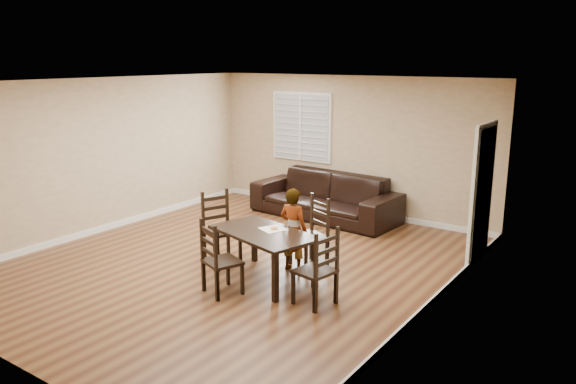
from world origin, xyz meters
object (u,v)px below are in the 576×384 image
at_px(chair_right, 322,272).
at_px(donut, 274,228).
at_px(child, 293,230).
at_px(chair_left, 218,228).
at_px(dining_table, 264,238).
at_px(chair_far, 214,262).
at_px(sofa, 325,196).
at_px(chair_near, 316,234).

relative_size(chair_right, donut, 9.72).
distance_m(chair_right, child, 1.28).
height_order(child, donut, child).
relative_size(chair_right, child, 0.82).
xyz_separation_m(chair_left, donut, (1.18, -0.15, 0.25)).
xyz_separation_m(dining_table, donut, (0.06, 0.16, 0.11)).
height_order(chair_far, sofa, chair_far).
bearing_deg(child, chair_far, 75.29).
height_order(chair_left, child, child).
height_order(chair_near, sofa, chair_near).
bearing_deg(chair_near, dining_table, -83.36).
xyz_separation_m(dining_table, child, (0.14, 0.53, 0.00)).
relative_size(chair_far, chair_left, 0.95).
bearing_deg(chair_near, child, -84.63).
distance_m(chair_near, donut, 0.84).
relative_size(dining_table, chair_left, 1.57).
bearing_deg(chair_left, chair_far, -119.20).
distance_m(dining_table, chair_far, 0.82).
relative_size(chair_near, chair_left, 0.99).
height_order(chair_near, chair_right, chair_near).
bearing_deg(chair_left, chair_right, -83.72).
distance_m(dining_table, chair_right, 1.17).
xyz_separation_m(dining_table, chair_right, (1.12, -0.28, -0.16)).
relative_size(chair_near, donut, 10.04).
bearing_deg(sofa, chair_left, -89.11).
height_order(dining_table, chair_left, chair_left).
bearing_deg(chair_left, child, -59.07).
bearing_deg(chair_near, chair_right, -32.52).
xyz_separation_m(chair_left, child, (1.26, 0.22, 0.14)).
relative_size(donut, sofa, 0.04).
xyz_separation_m(child, donut, (-0.08, -0.37, 0.11)).
height_order(donut, sofa, sofa).
relative_size(chair_near, child, 0.85).
xyz_separation_m(dining_table, sofa, (-0.94, 3.18, -0.19)).
xyz_separation_m(dining_table, chair_left, (-1.12, 0.31, -0.13)).
bearing_deg(chair_near, donut, -82.23).
bearing_deg(child, dining_table, 75.85).
bearing_deg(chair_far, donut, -85.67).
distance_m(chair_far, chair_right, 1.43).
height_order(dining_table, chair_right, chair_right).
xyz_separation_m(chair_near, sofa, (-1.20, 2.25, -0.05)).
height_order(chair_near, chair_far, chair_near).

